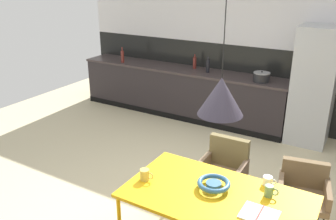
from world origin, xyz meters
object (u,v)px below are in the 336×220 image
(mug_short_terracotta, at_px, (268,181))
(fruit_bowl, at_px, (214,184))
(dining_table, at_px, (217,200))
(bottle_vinegar_dark, at_px, (195,63))
(bottle_wine_green, at_px, (208,66))
(bottle_spice_small, at_px, (122,56))
(mug_white_ceramic, at_px, (145,175))
(open_book, at_px, (259,214))
(pendant_lamp_over_table_near, at_px, (221,96))
(cooking_pot, at_px, (261,77))
(armchair_head_of_table, at_px, (303,188))
(refrigerator_column, at_px, (314,87))
(armchair_facing_counter, at_px, (225,165))
(mug_tall_blue, at_px, (269,191))

(mug_short_terracotta, bearing_deg, fruit_bowl, -142.48)
(dining_table, bearing_deg, bottle_vinegar_dark, 119.51)
(bottle_wine_green, height_order, bottle_spice_small, bottle_spice_small)
(mug_white_ceramic, bearing_deg, open_book, 1.57)
(bottle_vinegar_dark, relative_size, pendant_lamp_over_table_near, 0.23)
(mug_white_ceramic, height_order, bottle_wine_green, bottle_wine_green)
(dining_table, height_order, bottle_vinegar_dark, bottle_vinegar_dark)
(mug_white_ceramic, bearing_deg, cooking_pot, 87.86)
(bottle_wine_green, xyz_separation_m, pendant_lamp_over_table_near, (1.53, -3.19, 0.64))
(armchair_head_of_table, relative_size, bottle_spice_small, 2.50)
(fruit_bowl, height_order, open_book, fruit_bowl)
(bottle_wine_green, bearing_deg, dining_table, -64.05)
(armchair_head_of_table, xyz_separation_m, bottle_wine_green, (-2.10, 2.25, 0.52))
(mug_short_terracotta, relative_size, cooking_pot, 0.48)
(mug_short_terracotta, distance_m, bottle_spice_small, 4.46)
(bottle_vinegar_dark, bearing_deg, pendant_lamp_over_table_near, -60.82)
(fruit_bowl, xyz_separation_m, cooking_pot, (-0.48, 2.98, 0.17))
(refrigerator_column, height_order, bottle_wine_green, refrigerator_column)
(armchair_head_of_table, height_order, bottle_wine_green, bottle_wine_green)
(refrigerator_column, height_order, dining_table, refrigerator_column)
(mug_short_terracotta, distance_m, bottle_vinegar_dark, 3.63)
(fruit_bowl, relative_size, bottle_spice_small, 0.98)
(dining_table, relative_size, bottle_spice_small, 5.30)
(armchair_facing_counter, height_order, pendant_lamp_over_table_near, pendant_lamp_over_table_near)
(refrigerator_column, bearing_deg, bottle_wine_green, -179.50)
(armchair_head_of_table, height_order, fruit_bowl, fruit_bowl)
(refrigerator_column, distance_m, bottle_spice_small, 3.52)
(refrigerator_column, relative_size, armchair_head_of_table, 2.44)
(armchair_facing_counter, distance_m, pendant_lamp_over_table_near, 1.54)
(mug_short_terracotta, xyz_separation_m, pendant_lamp_over_table_near, (-0.33, -0.42, 0.87))
(mug_short_terracotta, bearing_deg, bottle_wine_green, 123.87)
(mug_white_ceramic, relative_size, mug_short_terracotta, 1.08)
(cooking_pot, relative_size, bottle_vinegar_dark, 1.00)
(armchair_head_of_table, xyz_separation_m, mug_white_ceramic, (-1.24, -1.00, 0.30))
(bottle_wine_green, relative_size, pendant_lamp_over_table_near, 0.25)
(mug_short_terracotta, distance_m, bottle_wine_green, 3.34)
(armchair_head_of_table, bearing_deg, bottle_spice_small, -39.61)
(fruit_bowl, xyz_separation_m, mug_white_ceramic, (-0.60, -0.18, 0.00))
(bottle_wine_green, bearing_deg, mug_short_terracotta, -56.13)
(dining_table, distance_m, mug_tall_blue, 0.45)
(dining_table, relative_size, cooking_pot, 6.03)
(armchair_head_of_table, bearing_deg, pendant_lamp_over_table_near, 47.81)
(bottle_wine_green, bearing_deg, pendant_lamp_over_table_near, -64.36)
(dining_table, distance_m, armchair_head_of_table, 1.08)
(open_book, bearing_deg, pendant_lamp_over_table_near, 174.88)
(bottle_wine_green, distance_m, pendant_lamp_over_table_near, 3.59)
(mug_tall_blue, relative_size, cooking_pot, 0.45)
(fruit_bowl, bearing_deg, cooking_pot, 99.20)
(fruit_bowl, distance_m, mug_white_ceramic, 0.63)
(mug_tall_blue, xyz_separation_m, bottle_vinegar_dark, (-2.24, 3.06, 0.20))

